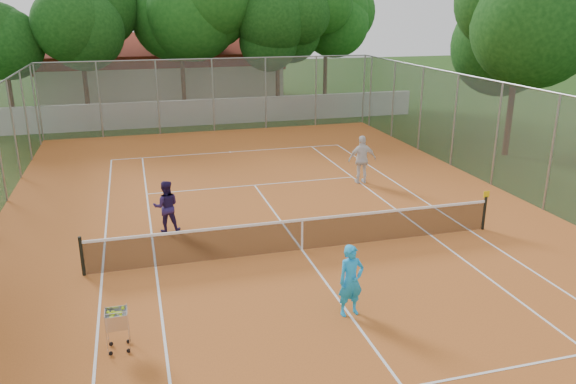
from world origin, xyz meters
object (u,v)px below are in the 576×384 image
object	(u,v)px
player_near	(351,281)
ball_hopper	(118,329)
tennis_net	(302,234)
player_far_right	(362,159)
player_far_left	(166,206)
clubhouse	(162,71)

from	to	relation	value
player_near	ball_hopper	size ratio (longest dim) A/B	1.75
tennis_net	player_far_right	bearing A→B (deg)	53.34
player_near	ball_hopper	bearing A→B (deg)	174.09
player_far_left	ball_hopper	xyz separation A→B (m)	(-1.40, -6.22, -0.34)
tennis_net	player_near	bearing A→B (deg)	-89.68
player_near	player_far_right	world-z (taller)	player_far_right
clubhouse	player_far_right	world-z (taller)	clubhouse
tennis_net	player_far_left	world-z (taller)	player_far_left
tennis_net	player_far_left	distance (m)	4.40
tennis_net	ball_hopper	size ratio (longest dim) A/B	12.37
clubhouse	ball_hopper	world-z (taller)	clubhouse
tennis_net	clubhouse	xyz separation A→B (m)	(-2.00, 29.00, 1.69)
ball_hopper	clubhouse	bearing A→B (deg)	96.75
clubhouse	ball_hopper	bearing A→B (deg)	-95.27
tennis_net	player_far_right	distance (m)	6.99
tennis_net	clubhouse	size ratio (longest dim) A/B	0.72
tennis_net	clubhouse	world-z (taller)	clubhouse
clubhouse	ball_hopper	size ratio (longest dim) A/B	17.08
clubhouse	player_near	world-z (taller)	clubhouse
player_far_left	player_far_right	world-z (taller)	player_far_right
tennis_net	ball_hopper	distance (m)	6.25
player_near	player_far_left	distance (m)	7.15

